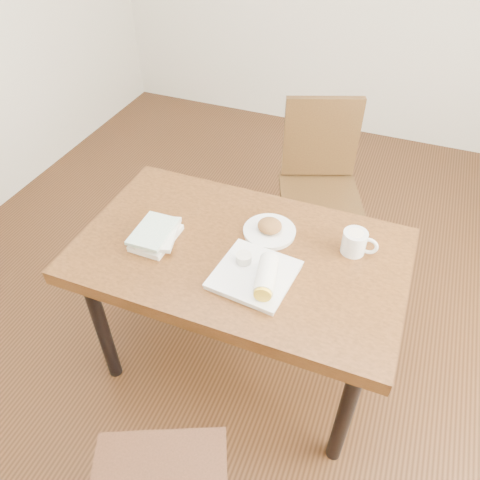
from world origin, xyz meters
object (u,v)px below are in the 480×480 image
at_px(plate_scone, 270,229).
at_px(coffee_mug, 355,242).
at_px(table, 240,265).
at_px(book_stack, 156,235).
at_px(plate_burrito, 258,275).
at_px(chair_far, 320,177).

xyz_separation_m(plate_scone, coffee_mug, (0.34, 0.02, 0.03)).
distance_m(table, book_stack, 0.35).
distance_m(coffee_mug, book_stack, 0.77).
relative_size(plate_burrito, book_stack, 1.33).
bearing_deg(coffee_mug, table, -159.85).
relative_size(table, coffee_mug, 9.15).
bearing_deg(plate_burrito, book_stack, 172.42).
bearing_deg(table, coffee_mug, 20.15).
relative_size(plate_scone, book_stack, 0.93).
height_order(plate_scone, plate_burrito, plate_burrito).
bearing_deg(plate_burrito, coffee_mug, 43.53).
xyz_separation_m(plate_scone, book_stack, (-0.40, -0.20, 0.01)).
bearing_deg(plate_scone, chair_far, 87.18).
xyz_separation_m(table, plate_burrito, (0.12, -0.13, 0.11)).
relative_size(table, chair_far, 1.33).
height_order(plate_scone, coffee_mug, coffee_mug).
bearing_deg(table, chair_far, 82.81).
distance_m(chair_far, plate_scone, 0.79).
distance_m(table, plate_burrito, 0.21).
xyz_separation_m(table, book_stack, (-0.33, -0.07, 0.11)).
bearing_deg(coffee_mug, book_stack, -163.50).
bearing_deg(table, plate_scone, 60.38).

